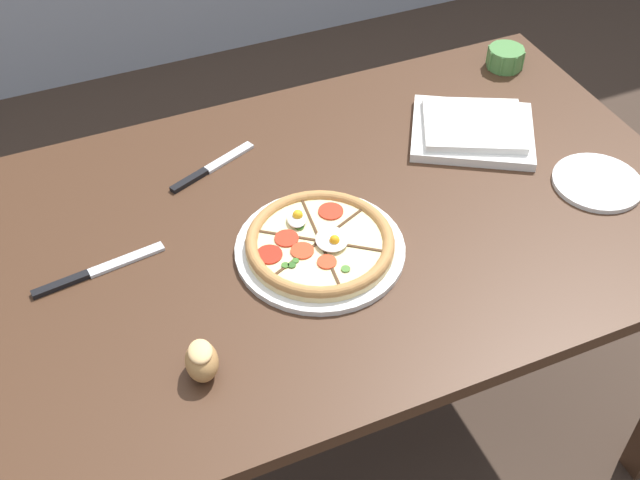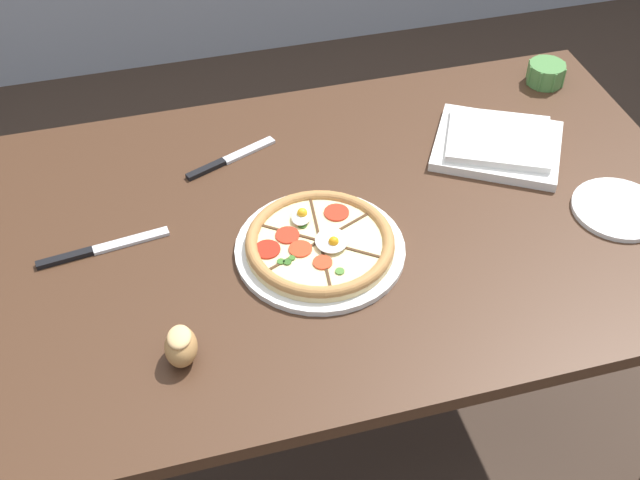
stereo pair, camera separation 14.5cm
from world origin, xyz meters
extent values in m
plane|color=#3D2D23|center=(0.00, 0.00, 0.00)|extent=(12.00, 12.00, 0.00)
cube|color=#422819|center=(0.00, 0.00, 0.73)|extent=(1.38, 0.88, 0.03)
cube|color=#422819|center=(-0.64, 0.39, 0.36)|extent=(0.06, 0.06, 0.72)
cube|color=#422819|center=(0.64, 0.39, 0.36)|extent=(0.06, 0.06, 0.72)
cylinder|color=white|center=(-0.08, -0.08, 0.76)|extent=(0.31, 0.31, 0.01)
cylinder|color=#E5C684|center=(-0.08, -0.08, 0.77)|extent=(0.27, 0.27, 0.01)
cylinder|color=beige|center=(-0.08, -0.08, 0.77)|extent=(0.24, 0.24, 0.00)
torus|color=#B27A42|center=(-0.08, -0.08, 0.78)|extent=(0.27, 0.27, 0.02)
cube|color=#472D19|center=(-0.09, -0.13, 0.78)|extent=(0.02, 0.12, 0.00)
cube|color=#472D19|center=(-0.03, -0.11, 0.78)|extent=(0.10, 0.07, 0.00)
cube|color=#472D19|center=(-0.03, -0.05, 0.78)|extent=(0.11, 0.05, 0.00)
cube|color=#472D19|center=(-0.08, -0.02, 0.78)|extent=(0.02, 0.12, 0.00)
cube|color=#472D19|center=(-0.13, -0.04, 0.78)|extent=(0.10, 0.07, 0.00)
cube|color=#472D19|center=(-0.14, -0.10, 0.78)|extent=(0.11, 0.05, 0.00)
cylinder|color=red|center=(-0.09, -0.13, 0.78)|extent=(0.03, 0.03, 0.00)
cylinder|color=red|center=(-0.18, -0.07, 0.78)|extent=(0.05, 0.05, 0.00)
cylinder|color=red|center=(-0.03, -0.01, 0.78)|extent=(0.05, 0.05, 0.00)
cylinder|color=red|center=(-0.12, -0.09, 0.78)|extent=(0.04, 0.04, 0.00)
cylinder|color=red|center=(-0.13, -0.05, 0.78)|extent=(0.04, 0.04, 0.00)
ellipsoid|color=white|center=(-0.06, -0.09, 0.78)|extent=(0.08, 0.08, 0.01)
sphere|color=orange|center=(-0.06, -0.10, 0.79)|extent=(0.02, 0.02, 0.02)
ellipsoid|color=white|center=(-0.10, -0.01, 0.78)|extent=(0.05, 0.06, 0.01)
sphere|color=#F4AD1E|center=(-0.10, -0.01, 0.79)|extent=(0.02, 0.02, 0.02)
cylinder|color=#2D5B1E|center=(-0.15, -0.11, 0.78)|extent=(0.01, 0.01, 0.00)
cylinder|color=#386B23|center=(-0.10, -0.03, 0.78)|extent=(0.02, 0.02, 0.00)
cylinder|color=#477A2D|center=(-0.08, -0.07, 0.78)|extent=(0.01, 0.01, 0.00)
cylinder|color=#386B23|center=(-0.16, -0.11, 0.78)|extent=(0.01, 0.01, 0.00)
cylinder|color=#477A2D|center=(-0.07, -0.16, 0.78)|extent=(0.02, 0.02, 0.00)
cylinder|color=#386B23|center=(-0.14, -0.10, 0.78)|extent=(0.01, 0.01, 0.00)
cylinder|color=#4C8442|center=(0.57, 0.32, 0.77)|extent=(0.08, 0.08, 0.05)
cylinder|color=beige|center=(0.57, 0.32, 0.78)|extent=(0.07, 0.07, 0.03)
cylinder|color=#4C8442|center=(0.61, 0.32, 0.77)|extent=(0.01, 0.01, 0.05)
cylinder|color=#4C8442|center=(0.60, 0.35, 0.77)|extent=(0.01, 0.01, 0.05)
cylinder|color=#4C8442|center=(0.57, 0.37, 0.77)|extent=(0.01, 0.01, 0.05)
cylinder|color=#4C8442|center=(0.54, 0.35, 0.77)|extent=(0.01, 0.01, 0.05)
cylinder|color=#4C8442|center=(0.53, 0.32, 0.77)|extent=(0.01, 0.01, 0.05)
cylinder|color=#4C8442|center=(0.54, 0.29, 0.77)|extent=(0.01, 0.01, 0.05)
cylinder|color=#4C8442|center=(0.57, 0.28, 0.77)|extent=(0.01, 0.01, 0.05)
cylinder|color=#4C8442|center=(0.60, 0.29, 0.77)|extent=(0.01, 0.01, 0.05)
cube|color=silver|center=(0.36, 0.12, 0.76)|extent=(0.33, 0.32, 0.02)
cube|color=silver|center=(0.36, 0.12, 0.78)|extent=(0.27, 0.25, 0.02)
ellipsoid|color=#B27F47|center=(-0.36, -0.25, 0.78)|extent=(0.06, 0.08, 0.06)
ellipsoid|color=#EAB775|center=(-0.36, -0.25, 0.80)|extent=(0.05, 0.06, 0.02)
cube|color=silver|center=(-0.15, 0.25, 0.75)|extent=(0.12, 0.07, 0.01)
cube|color=black|center=(-0.25, 0.21, 0.75)|extent=(0.09, 0.05, 0.01)
cube|color=silver|center=(-0.41, 0.04, 0.75)|extent=(0.14, 0.04, 0.01)
cube|color=black|center=(-0.53, 0.02, 0.75)|extent=(0.10, 0.03, 0.01)
cylinder|color=white|center=(0.50, -0.12, 0.75)|extent=(0.18, 0.18, 0.01)
camera|label=1|loc=(-0.49, -1.03, 1.79)|focal=45.00mm
camera|label=2|loc=(-0.35, -1.07, 1.79)|focal=45.00mm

